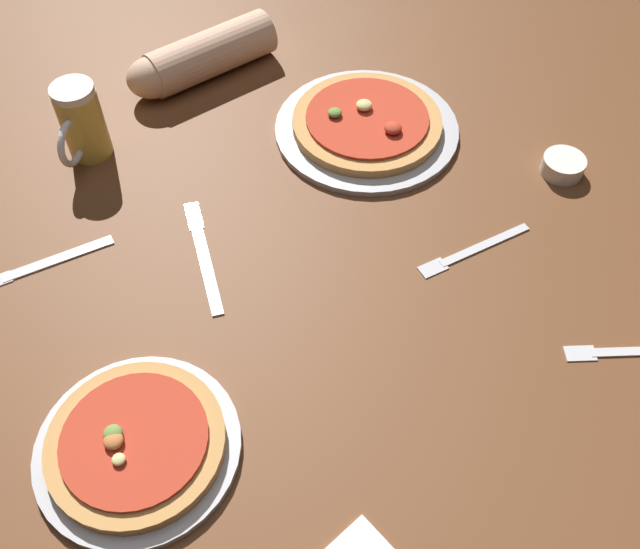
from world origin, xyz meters
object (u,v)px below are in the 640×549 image
at_px(pizza_plate_far, 367,125).
at_px(diner_arm, 197,59).
at_px(beer_mug_dark, 81,123).
at_px(ramekin_sauce, 563,166).
at_px(fork_spare, 472,250).
at_px(knife_right, 203,254).
at_px(knife_spare, 43,264).
at_px(pizza_plate_near, 137,445).
at_px(fork_left, 633,351).

height_order(pizza_plate_far, diner_arm, diner_arm).
xyz_separation_m(pizza_plate_far, beer_mug_dark, (-0.48, 0.14, 0.05)).
xyz_separation_m(ramekin_sauce, fork_spare, (-0.23, -0.10, -0.01)).
bearing_deg(diner_arm, fork_spare, -65.78).
height_order(knife_right, diner_arm, diner_arm).
bearing_deg(knife_right, fork_spare, -21.66).
distance_m(knife_right, fork_spare, 0.43).
height_order(fork_spare, knife_spare, same).
relative_size(pizza_plate_near, beer_mug_dark, 1.91).
distance_m(pizza_plate_far, fork_left, 0.60).
height_order(pizza_plate_near, knife_spare, pizza_plate_near).
bearing_deg(knife_spare, pizza_plate_far, 8.27).
bearing_deg(fork_left, diner_arm, 114.36).
bearing_deg(fork_spare, knife_right, 158.34).
xyz_separation_m(fork_spare, knife_spare, (-0.64, 0.24, 0.00)).
bearing_deg(diner_arm, knife_right, -106.28).
xyz_separation_m(knife_right, knife_spare, (-0.24, 0.08, -0.00)).
bearing_deg(ramekin_sauce, fork_spare, -157.67).
bearing_deg(fork_spare, pizza_plate_far, 95.94).
xyz_separation_m(pizza_plate_near, fork_spare, (0.57, 0.12, -0.01)).
bearing_deg(pizza_plate_near, ramekin_sauce, 15.28).
xyz_separation_m(ramekin_sauce, knife_right, (-0.63, 0.06, -0.01)).
xyz_separation_m(pizza_plate_near, knife_right, (0.17, 0.28, -0.01)).
bearing_deg(fork_spare, pizza_plate_near, -167.77).
relative_size(pizza_plate_near, fork_spare, 1.30).
bearing_deg(beer_mug_dark, knife_spare, -118.53).
distance_m(pizza_plate_far, knife_right, 0.40).
relative_size(beer_mug_dark, diner_arm, 0.46).
distance_m(pizza_plate_far, ramekin_sauce, 0.35).
bearing_deg(pizza_plate_far, knife_spare, -171.73).
bearing_deg(diner_arm, beer_mug_dark, -151.02).
distance_m(beer_mug_dark, fork_spare, 0.70).
bearing_deg(beer_mug_dark, fork_left, -48.69).
distance_m(fork_left, knife_spare, 0.90).
xyz_separation_m(ramekin_sauce, fork_left, (-0.12, -0.35, -0.01)).
relative_size(fork_spare, diner_arm, 0.67).
height_order(fork_left, fork_spare, same).
bearing_deg(fork_spare, fork_left, -65.31).
height_order(pizza_plate_near, pizza_plate_far, pizza_plate_far).
bearing_deg(knife_right, ramekin_sauce, -5.56).
relative_size(pizza_plate_far, fork_spare, 1.63).
relative_size(ramekin_sauce, knife_right, 0.31).
xyz_separation_m(beer_mug_dark, fork_spare, (0.51, -0.46, -0.07)).
height_order(beer_mug_dark, knife_right, beer_mug_dark).
height_order(beer_mug_dark, fork_left, beer_mug_dark).
distance_m(pizza_plate_near, fork_left, 0.70).
distance_m(pizza_plate_far, beer_mug_dark, 0.50).
bearing_deg(knife_right, knife_spare, 161.55).
xyz_separation_m(pizza_plate_far, knife_spare, (-0.60, -0.09, -0.01)).
bearing_deg(knife_spare, diner_arm, 44.54).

